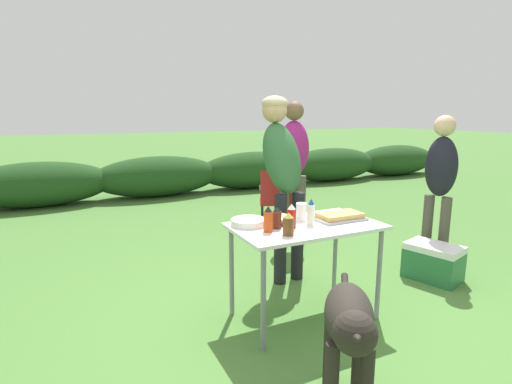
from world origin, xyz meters
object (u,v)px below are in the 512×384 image
(food_tray, at_px, (340,217))
(dog, at_px, (349,327))
(ketchup_bottle, at_px, (291,216))
(paper_cup_stack, at_px, (301,212))
(plate_stack, at_px, (248,222))
(mayo_bottle, at_px, (311,213))
(standing_person_in_gray_fleece, at_px, (293,159))
(beer_bottle, at_px, (288,224))
(mixing_bowl, at_px, (279,218))
(camp_chair_green_behind_table, at_px, (278,197))
(standing_person_in_olive_jacket, at_px, (440,177))
(cooler_box, at_px, (433,262))
(folding_table, at_px, (306,234))
(bbq_sauce_bottle, at_px, (277,218))
(hot_sauce_bottle, at_px, (268,220))
(standing_person_with_beanie, at_px, (282,165))

(food_tray, xyz_separation_m, dog, (-0.68, -0.97, -0.26))
(ketchup_bottle, bearing_deg, paper_cup_stack, 39.13)
(plate_stack, xyz_separation_m, mayo_bottle, (0.42, -0.20, 0.07))
(food_tray, bearing_deg, standing_person_in_gray_fleece, 70.84)
(beer_bottle, relative_size, dog, 0.21)
(dog, bearing_deg, mixing_bowl, -65.97)
(food_tray, height_order, camp_chair_green_behind_table, camp_chair_green_behind_table)
(plate_stack, distance_m, standing_person_in_olive_jacket, 2.18)
(cooler_box, bearing_deg, folding_table, 75.90)
(paper_cup_stack, distance_m, bbq_sauce_bottle, 0.29)
(hot_sauce_bottle, bearing_deg, mixing_bowl, 42.64)
(ketchup_bottle, bearing_deg, standing_person_with_beanie, 65.16)
(paper_cup_stack, bearing_deg, folding_table, -104.12)
(bbq_sauce_bottle, bearing_deg, standing_person_in_gray_fleece, 55.55)
(folding_table, distance_m, standing_person_in_gray_fleece, 1.90)
(mayo_bottle, distance_m, standing_person_with_beanie, 0.85)
(hot_sauce_bottle, xyz_separation_m, standing_person_in_gray_fleece, (1.22, 1.69, 0.19))
(standing_person_with_beanie, bearing_deg, beer_bottle, -123.27)
(standing_person_in_olive_jacket, xyz_separation_m, standing_person_in_gray_fleece, (-0.89, 1.34, 0.09))
(food_tray, bearing_deg, ketchup_bottle, -177.27)
(mixing_bowl, bearing_deg, folding_table, -38.47)
(camp_chair_green_behind_table, bearing_deg, bbq_sauce_bottle, -93.83)
(paper_cup_stack, bearing_deg, dog, -110.08)
(cooler_box, bearing_deg, ketchup_bottle, 76.69)
(food_tray, relative_size, standing_person_with_beanie, 0.22)
(plate_stack, bearing_deg, mixing_bowl, -9.31)
(standing_person_in_olive_jacket, relative_size, standing_person_in_gray_fleece, 0.91)
(hot_sauce_bottle, bearing_deg, dog, -92.04)
(ketchup_bottle, xyz_separation_m, standing_person_in_gray_fleece, (1.02, 1.68, 0.19))
(standing_person_in_gray_fleece, bearing_deg, camp_chair_green_behind_table, 102.34)
(plate_stack, distance_m, ketchup_bottle, 0.32)
(paper_cup_stack, height_order, standing_person_in_olive_jacket, standing_person_in_olive_jacket)
(mayo_bottle, bearing_deg, standing_person_in_olive_jacket, 10.93)
(plate_stack, bearing_deg, standing_person_with_beanie, 44.00)
(bbq_sauce_bottle, bearing_deg, mixing_bowl, 54.31)
(hot_sauce_bottle, bearing_deg, camp_chair_green_behind_table, 59.47)
(standing_person_with_beanie, bearing_deg, dog, -115.11)
(folding_table, xyz_separation_m, plate_stack, (-0.39, 0.16, 0.10))
(mayo_bottle, bearing_deg, folding_table, 125.54)
(ketchup_bottle, distance_m, standing_person_with_beanie, 0.91)
(beer_bottle, relative_size, standing_person_in_gray_fleece, 0.09)
(plate_stack, relative_size, standing_person_in_gray_fleece, 0.15)
(bbq_sauce_bottle, distance_m, standing_person_in_olive_jacket, 2.04)
(ketchup_bottle, height_order, dog, ketchup_bottle)
(standing_person_in_olive_jacket, relative_size, dog, 2.00)
(ketchup_bottle, height_order, camp_chair_green_behind_table, ketchup_bottle)
(food_tray, relative_size, hot_sauce_bottle, 2.08)
(standing_person_in_olive_jacket, xyz_separation_m, camp_chair_green_behind_table, (-0.86, 1.78, -0.47))
(food_tray, distance_m, hot_sauce_bottle, 0.65)
(standing_person_in_gray_fleece, bearing_deg, folding_table, -101.65)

